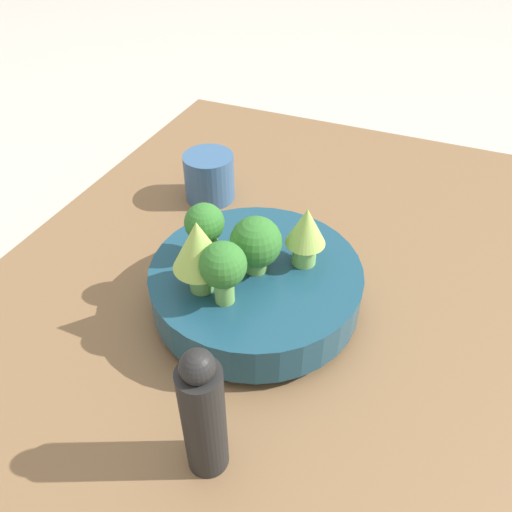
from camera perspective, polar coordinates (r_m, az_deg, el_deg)
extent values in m
plane|color=#ADA89E|center=(0.69, 1.87, -9.14)|extent=(6.00, 6.00, 0.00)
cube|color=brown|center=(0.67, 1.91, -7.77)|extent=(1.12, 0.81, 0.05)
cylinder|color=navy|center=(0.65, 0.00, -5.28)|extent=(0.12, 0.12, 0.01)
cylinder|color=navy|center=(0.63, 0.00, -3.19)|extent=(0.26, 0.26, 0.05)
cylinder|color=#609347|center=(0.60, 0.00, -0.72)|extent=(0.03, 0.03, 0.02)
sphere|color=#2D6B28|center=(0.58, 0.00, 1.63)|extent=(0.06, 0.06, 0.06)
cylinder|color=#6BA34C|center=(0.56, -3.64, -3.78)|extent=(0.02, 0.02, 0.04)
sphere|color=#2D6B28|center=(0.54, -3.79, -1.01)|extent=(0.05, 0.05, 0.05)
cylinder|color=#609347|center=(0.58, -6.28, -2.43)|extent=(0.03, 0.03, 0.03)
cone|color=#93B751|center=(0.55, -6.64, 1.25)|extent=(0.06, 0.06, 0.06)
cylinder|color=#7AB256|center=(0.62, -5.53, 1.53)|extent=(0.03, 0.03, 0.03)
sphere|color=#2D6B28|center=(0.60, -5.73, 4.03)|extent=(0.05, 0.05, 0.05)
cylinder|color=#7AB256|center=(0.61, 5.54, 0.41)|extent=(0.03, 0.03, 0.03)
cone|color=#93B751|center=(0.59, 5.78, 3.39)|extent=(0.05, 0.05, 0.05)
cylinder|color=#33567F|center=(0.84, -5.36, 8.98)|extent=(0.08, 0.08, 0.08)
cylinder|color=black|center=(0.47, -5.97, -18.19)|extent=(0.04, 0.04, 0.14)
sphere|color=black|center=(0.41, -6.73, -12.43)|extent=(0.03, 0.03, 0.03)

